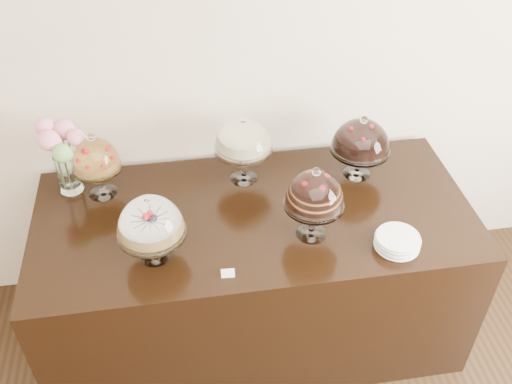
{
  "coord_description": "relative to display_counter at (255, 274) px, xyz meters",
  "views": [
    {
      "loc": [
        -0.64,
        0.36,
        2.81
      ],
      "look_at": [
        -0.32,
        2.4,
        1.08
      ],
      "focal_mm": 40.0,
      "sensor_mm": 36.0,
      "label": 1
    }
  ],
  "objects": [
    {
      "name": "cake_stand_fruit_tart",
      "position": [
        -0.76,
        0.28,
        0.68
      ],
      "size": [
        0.25,
        0.25,
        0.37
      ],
      "color": "white",
      "rests_on": "display_counter"
    },
    {
      "name": "cake_stand_dark_choco",
      "position": [
        0.6,
        0.23,
        0.68
      ],
      "size": [
        0.32,
        0.32,
        0.36
      ],
      "color": "white",
      "rests_on": "display_counter"
    },
    {
      "name": "cake_stand_sugar_sponge",
      "position": [
        -0.5,
        -0.22,
        0.67
      ],
      "size": [
        0.31,
        0.31,
        0.36
      ],
      "color": "white",
      "rests_on": "display_counter"
    },
    {
      "name": "display_counter",
      "position": [
        0.0,
        0.0,
        0.0
      ],
      "size": [
        2.2,
        1.0,
        0.9
      ],
      "primitive_type": "cube",
      "color": "black",
      "rests_on": "ground"
    },
    {
      "name": "flower_vase",
      "position": [
        -0.92,
        0.33,
        0.7
      ],
      "size": [
        0.24,
        0.25,
        0.41
      ],
      "color": "white",
      "rests_on": "display_counter"
    },
    {
      "name": "cake_stand_cheesecake",
      "position": [
        -0.01,
        0.29,
        0.71
      ],
      "size": [
        0.31,
        0.31,
        0.39
      ],
      "color": "white",
      "rests_on": "display_counter"
    },
    {
      "name": "plate_stack",
      "position": [
        0.62,
        -0.33,
        0.48
      ],
      "size": [
        0.21,
        0.21,
        0.06
      ],
      "color": "white",
      "rests_on": "display_counter"
    },
    {
      "name": "cake_stand_choco_layer",
      "position": [
        0.25,
        -0.19,
        0.71
      ],
      "size": [
        0.28,
        0.28,
        0.4
      ],
      "color": "white",
      "rests_on": "display_counter"
    },
    {
      "name": "price_card_left",
      "position": [
        -0.18,
        -0.4,
        0.47
      ],
      "size": [
        0.06,
        0.02,
        0.04
      ],
      "primitive_type": "cube",
      "rotation": [
        -0.21,
        0.0,
        -0.05
      ],
      "color": "white",
      "rests_on": "display_counter"
    },
    {
      "name": "wall_back",
      "position": [
        0.32,
        0.55,
        1.05
      ],
      "size": [
        5.0,
        0.04,
        3.0
      ],
      "primitive_type": "cube",
      "color": "beige",
      "rests_on": "ground"
    }
  ]
}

